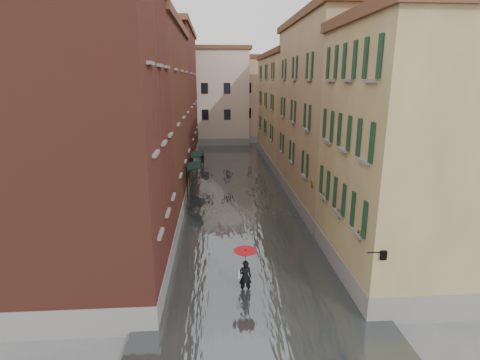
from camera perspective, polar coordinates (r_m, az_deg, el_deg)
name	(u,v)px	position (r m, az deg, el deg)	size (l,w,h in m)	color
ground	(250,257)	(20.47, 1.49, -11.70)	(120.00, 120.00, 0.00)	slate
floodwater	(236,187)	(32.54, -0.63, -1.15)	(10.00, 60.00, 0.20)	#495051
building_left_near	(92,146)	(17.22, -21.64, 4.90)	(6.00, 8.00, 13.00)	brown
building_left_mid	(141,122)	(27.84, -14.88, 8.49)	(6.00, 14.00, 12.50)	#582C1B
building_left_far	(166,100)	(42.56, -11.19, 11.88)	(6.00, 16.00, 14.00)	brown
building_right_near	(407,158)	(18.72, 24.12, 3.05)	(6.00, 8.00, 11.50)	#977A4E
building_right_mid	(334,117)	(28.68, 14.10, 9.23)	(6.00, 14.00, 13.00)	tan
building_right_far	(292,111)	(43.21, 7.96, 10.41)	(6.00, 16.00, 11.50)	#977A4E
building_end_cream	(206,98)	(56.25, -5.26, 12.34)	(12.00, 9.00, 13.00)	beige
building_end_pink	(265,100)	(58.78, 3.80, 12.00)	(10.00, 9.00, 12.00)	tan
awning_near	(194,166)	(30.15, -7.08, 2.06)	(1.09, 2.91, 2.80)	black
awning_far	(196,155)	(34.69, -6.68, 3.80)	(1.09, 2.90, 2.80)	black
wall_lantern	(382,255)	(14.98, 20.87, -10.56)	(0.71, 0.22, 0.35)	black
window_planters	(334,198)	(19.18, 14.16, -2.73)	(0.59, 8.41, 0.84)	#9F4F34
pedestrian_main	(245,266)	(16.81, 0.79, -12.95)	(1.07, 1.07, 2.06)	black
pedestrian_far	(202,160)	(40.45, -5.76, 3.12)	(0.82, 0.64, 1.68)	black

